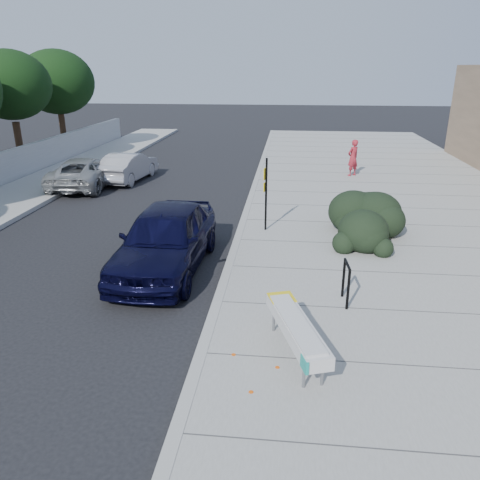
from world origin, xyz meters
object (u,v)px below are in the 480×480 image
object	(u,v)px
sedan_navy	(166,239)
wagon_silver	(128,167)
bike_rack	(346,279)
sign_post	(266,189)
pedestrian	(353,158)
suv_silver	(85,172)
bench	(296,328)

from	to	relation	value
sedan_navy	wagon_silver	world-z (taller)	sedan_navy
bike_rack	sign_post	bearing A→B (deg)	109.28
sign_post	wagon_silver	xyz separation A→B (m)	(-6.79, 6.90, -0.81)
sign_post	pedestrian	size ratio (longest dim) A/B	1.35
bike_rack	sign_post	distance (m)	5.22
sign_post	sedan_navy	size ratio (longest dim) A/B	0.46
sign_post	suv_silver	size ratio (longest dim) A/B	0.49
sedan_navy	wagon_silver	xyz separation A→B (m)	(-4.35, 9.92, -0.19)
bike_rack	pedestrian	bearing A→B (deg)	79.00
bike_rack	sedan_navy	size ratio (longest dim) A/B	0.19
wagon_silver	pedestrian	world-z (taller)	pedestrian
wagon_silver	suv_silver	xyz separation A→B (m)	(-1.50, -1.40, -0.00)
suv_silver	sign_post	bearing A→B (deg)	142.26
suv_silver	wagon_silver	bearing A→B (deg)	-141.21
bike_rack	suv_silver	bearing A→B (deg)	131.43
pedestrian	sedan_navy	bearing A→B (deg)	21.81
suv_silver	pedestrian	bearing A→B (deg)	-170.65
bench	wagon_silver	distance (m)	15.80
bike_rack	suv_silver	distance (m)	14.53
sign_post	sedan_navy	bearing A→B (deg)	-114.55
suv_silver	sedan_navy	bearing A→B (deg)	120.32
wagon_silver	sign_post	bearing A→B (deg)	140.81
bench	wagon_silver	bearing A→B (deg)	101.25
bench	sedan_navy	world-z (taller)	sedan_navy
suv_silver	bike_rack	bearing A→B (deg)	130.97
bench	pedestrian	distance (m)	15.53
bench	bike_rack	xyz separation A→B (m)	(1.09, 2.14, 0.01)
wagon_silver	suv_silver	world-z (taller)	wagon_silver
wagon_silver	bike_rack	bearing A→B (deg)	133.34
sedan_navy	bench	bearing A→B (deg)	-47.35
wagon_silver	pedestrian	distance (m)	10.59
bench	sign_post	distance (m)	7.00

